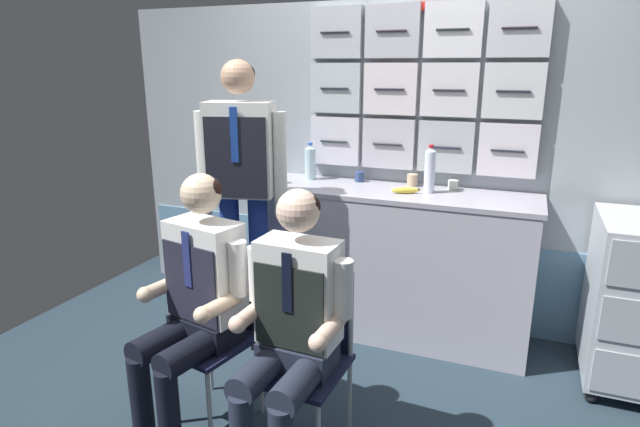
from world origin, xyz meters
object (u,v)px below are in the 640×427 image
Objects in this scene: crew_member_center at (290,324)px; crew_member_standing at (242,179)px; crew_member_left at (194,296)px; espresso_cup_small at (453,185)px; snack_banana at (405,190)px; folding_chair_center at (307,341)px; water_bottle_clear at (430,170)px; service_trolley at (630,298)px; folding_chair_left at (220,317)px.

crew_member_standing is at bearing 129.07° from crew_member_center.
espresso_cup_small is at bearing 56.91° from crew_member_left.
espresso_cup_small is 0.37× the size of snack_banana.
crew_member_center is at bearing -97.65° from snack_banana.
folding_chair_center is 2.84× the size of water_bottle_clear.
crew_member_left is at bearing -148.61° from service_trolley.
service_trolley is 2.30m from crew_member_standing.
crew_member_left reaches higher than folding_chair_left.
service_trolley is at bearing 28.36° from folding_chair_left.
crew_member_center is 1.36m from snack_banana.
crew_member_left is 1.01× the size of crew_member_center.
crew_member_center is 1.62m from espresso_cup_small.
snack_banana is (0.70, 1.26, 0.29)m from crew_member_left.
folding_chair_left is 0.24m from crew_member_left.
snack_banana is at bearing 177.74° from service_trolley.
water_bottle_clear is (-1.15, 0.13, 0.61)m from service_trolley.
service_trolley is 0.76× the size of crew_member_center.
crew_member_left is at bearing -101.86° from folding_chair_left.
water_bottle_clear reaches higher than espresso_cup_small.
folding_chair_left is at bearing -70.21° from crew_member_standing.
folding_chair_left is 13.33× the size of espresso_cup_small.
crew_member_standing is at bearing -170.78° from service_trolley.
crew_member_center is (-1.46, -1.27, 0.18)m from service_trolley.
crew_member_center is at bearing -138.98° from service_trolley.
service_trolley is 15.00× the size of espresso_cup_small.
water_bottle_clear is at bearing 173.66° from service_trolley.
crew_member_center is at bearing -105.91° from espresso_cup_small.
service_trolley is 0.76× the size of crew_member_left.
snack_banana is (0.67, 1.10, 0.47)m from folding_chair_left.
crew_member_center reaches higher than snack_banana.
crew_member_left is 19.87× the size of espresso_cup_small.
folding_chair_left is 1.54m from water_bottle_clear.
water_bottle_clear is at bearing 58.13° from crew_member_left.
folding_chair_center is at bearing -103.72° from water_bottle_clear.
espresso_cup_small is at bearing 74.09° from crew_member_center.
water_bottle_clear is (0.31, 1.39, 0.43)m from crew_member_center.
folding_chair_center is (-1.45, -1.11, 0.02)m from service_trolley.
water_bottle_clear is at bearing 55.92° from folding_chair_left.
snack_banana is (-0.26, -0.21, -0.01)m from espresso_cup_small.
crew_member_center is at bearing -23.88° from folding_chair_left.
crew_member_left is 1.78m from espresso_cup_small.
crew_member_standing is at bearing 109.79° from folding_chair_left.
snack_banana is (0.92, 0.41, -0.08)m from crew_member_standing.
service_trolley is 1.31m from water_bottle_clear.
folding_chair_center is 13.33× the size of espresso_cup_small.
espresso_cup_small is 0.34m from snack_banana.
water_bottle_clear is (0.30, 1.23, 0.59)m from folding_chair_center.
espresso_cup_small is (0.44, 1.53, 0.32)m from crew_member_center.
folding_chair_left is at bearing 173.69° from folding_chair_center.
crew_member_left is (-1.98, -1.21, 0.19)m from service_trolley.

